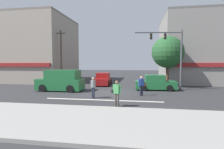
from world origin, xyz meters
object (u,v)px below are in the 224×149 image
(sedan_crossing_center, at_px, (155,83))
(pedestrian_far_side, at_px, (93,86))
(street_tree, at_px, (168,52))
(pedestrian_mid_crossing, at_px, (142,85))
(utility_pole_near_left, at_px, (61,56))
(van_crossing_rightbound, at_px, (61,81))
(pedestrian_foreground_with_bag, at_px, (116,92))
(sedan_waiting_far, at_px, (103,80))
(traffic_light_mast, at_px, (172,50))

(sedan_crossing_center, height_order, pedestrian_far_side, pedestrian_far_side)
(street_tree, bearing_deg, pedestrian_mid_crossing, -115.41)
(pedestrian_mid_crossing, bearing_deg, pedestrian_far_side, -155.61)
(utility_pole_near_left, distance_m, sedan_crossing_center, 12.94)
(van_crossing_rightbound, height_order, pedestrian_foreground_with_bag, van_crossing_rightbound)
(sedan_crossing_center, bearing_deg, van_crossing_rightbound, -167.64)
(street_tree, height_order, pedestrian_foreground_with_bag, street_tree)
(sedan_waiting_far, xyz_separation_m, sedan_crossing_center, (6.26, -3.32, 0.00))
(street_tree, height_order, pedestrian_mid_crossing, street_tree)
(sedan_crossing_center, xyz_separation_m, pedestrian_foreground_with_bag, (-3.04, -7.75, 0.24))
(pedestrian_mid_crossing, bearing_deg, traffic_light_mast, 51.09)
(street_tree, relative_size, pedestrian_mid_crossing, 3.59)
(traffic_light_mast, relative_size, pedestrian_far_side, 3.71)
(street_tree, height_order, pedestrian_far_side, street_tree)
(pedestrian_far_side, bearing_deg, sedan_waiting_far, 96.74)
(pedestrian_foreground_with_bag, height_order, pedestrian_mid_crossing, same)
(utility_pole_near_left, bearing_deg, pedestrian_foreground_with_bag, -51.38)
(street_tree, relative_size, pedestrian_far_side, 3.59)
(street_tree, distance_m, traffic_light_mast, 2.65)
(street_tree, height_order, sedan_waiting_far, street_tree)
(traffic_light_mast, height_order, van_crossing_rightbound, traffic_light_mast)
(sedan_crossing_center, xyz_separation_m, pedestrian_mid_crossing, (-1.44, -3.52, 0.24))
(utility_pole_near_left, distance_m, pedestrian_mid_crossing, 13.07)
(pedestrian_mid_crossing, bearing_deg, sedan_waiting_far, 125.19)
(sedan_crossing_center, bearing_deg, pedestrian_far_side, -135.00)
(utility_pole_near_left, height_order, pedestrian_foreground_with_bag, utility_pole_near_left)
(traffic_light_mast, height_order, sedan_crossing_center, traffic_light_mast)
(pedestrian_mid_crossing, xyz_separation_m, pedestrian_far_side, (-3.81, -1.73, -0.00))
(street_tree, distance_m, van_crossing_rightbound, 12.56)
(utility_pole_near_left, xyz_separation_m, van_crossing_rightbound, (2.61, -5.63, -2.74))
(sedan_waiting_far, bearing_deg, van_crossing_rightbound, -120.65)
(street_tree, relative_size, sedan_crossing_center, 1.44)
(pedestrian_foreground_with_bag, bearing_deg, sedan_waiting_far, 106.23)
(pedestrian_far_side, bearing_deg, van_crossing_rightbound, 142.97)
(street_tree, distance_m, utility_pole_near_left, 13.72)
(sedan_crossing_center, distance_m, van_crossing_rightbound, 9.68)
(van_crossing_rightbound, bearing_deg, utility_pole_near_left, 114.90)
(traffic_light_mast, height_order, pedestrian_mid_crossing, traffic_light_mast)
(traffic_light_mast, xyz_separation_m, pedestrian_far_side, (-6.89, -5.54, -3.23))
(street_tree, relative_size, utility_pole_near_left, 0.83)
(traffic_light_mast, distance_m, sedan_crossing_center, 3.85)
(utility_pole_near_left, relative_size, pedestrian_foreground_with_bag, 4.31)
(street_tree, height_order, sedan_crossing_center, street_tree)
(street_tree, relative_size, traffic_light_mast, 0.97)
(street_tree, bearing_deg, utility_pole_near_left, 177.45)
(utility_pole_near_left, distance_m, sedan_waiting_far, 6.56)
(pedestrian_foreground_with_bag, distance_m, pedestrian_far_side, 3.34)
(street_tree, bearing_deg, sedan_crossing_center, -119.03)
(pedestrian_far_side, bearing_deg, utility_pole_near_left, 127.77)
(pedestrian_mid_crossing, bearing_deg, sedan_crossing_center, 67.80)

